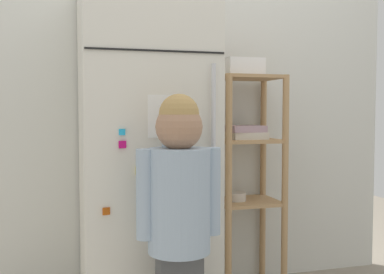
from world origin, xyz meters
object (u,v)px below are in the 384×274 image
refrigerator (146,150)px  fruit_bin (243,69)px  child_standing (179,200)px  pantry_shelf_unit (246,159)px

refrigerator → fruit_bin: 0.75m
fruit_bin → refrigerator: bearing=-166.1°
child_standing → fruit_bin: (0.53, 0.61, 0.60)m
refrigerator → fruit_bin: (0.59, 0.15, 0.44)m
child_standing → pantry_shelf_unit: (0.55, 0.60, 0.09)m
refrigerator → child_standing: (0.05, -0.47, -0.17)m
child_standing → pantry_shelf_unit: pantry_shelf_unit is taller
pantry_shelf_unit → fruit_bin: size_ratio=5.87×
refrigerator → pantry_shelf_unit: refrigerator is taller
refrigerator → child_standing: 0.50m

